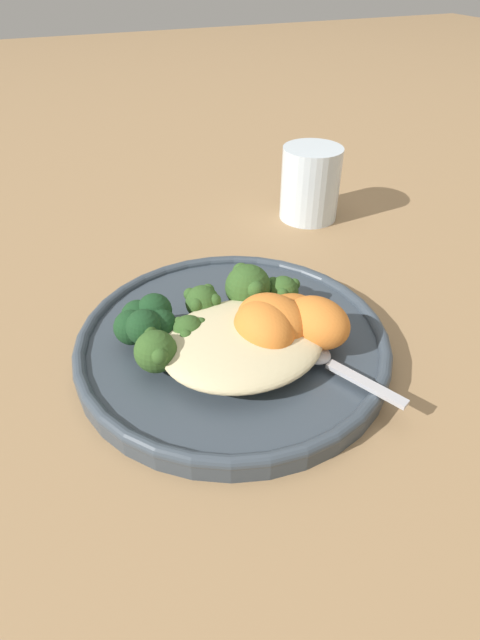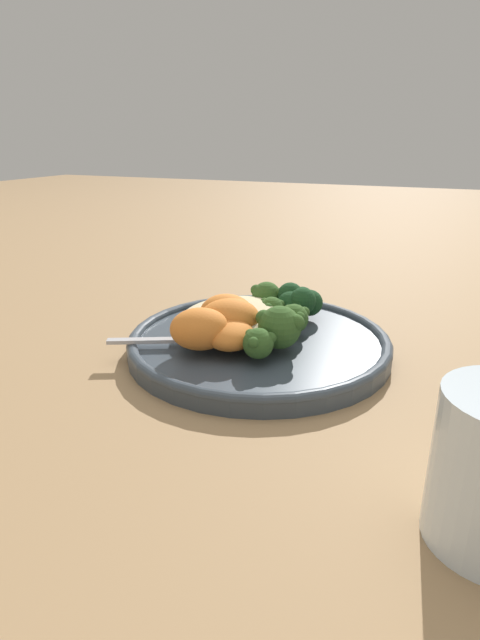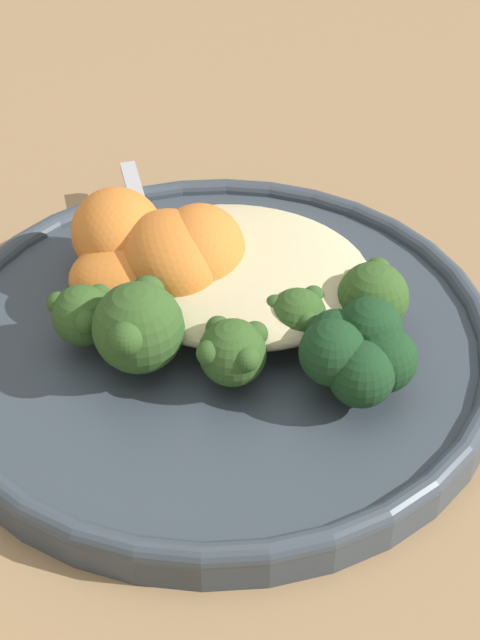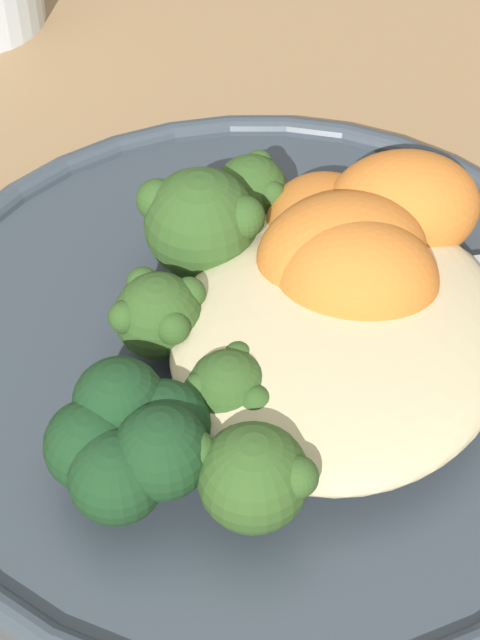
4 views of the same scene
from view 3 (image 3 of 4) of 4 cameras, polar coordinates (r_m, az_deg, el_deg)
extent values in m
plane|color=#9E7A51|center=(0.55, -2.89, -1.93)|extent=(4.00, 4.00, 0.00)
cylinder|color=#38424C|center=(0.54, -1.21, -1.43)|extent=(0.28, 0.28, 0.02)
torus|color=#38424C|center=(0.53, -1.22, -0.79)|extent=(0.28, 0.28, 0.01)
ellipsoid|color=beige|center=(0.54, -0.26, 2.53)|extent=(0.14, 0.12, 0.03)
ellipsoid|color=#9EBC66|center=(0.54, -3.04, 1.44)|extent=(0.09, 0.08, 0.02)
sphere|color=#335623|center=(0.52, -8.41, 0.26)|extent=(0.03, 0.03, 0.03)
sphere|color=#335623|center=(0.52, -7.49, 1.31)|extent=(0.01, 0.01, 0.01)
sphere|color=#335623|center=(0.52, -9.68, 0.89)|extent=(0.01, 0.01, 0.01)
sphere|color=#335623|center=(0.51, -8.22, -0.09)|extent=(0.01, 0.01, 0.01)
ellipsoid|color=#9EBC66|center=(0.54, -1.40, 1.12)|extent=(0.06, 0.10, 0.01)
sphere|color=#335623|center=(0.50, -5.44, -0.40)|extent=(0.04, 0.04, 0.04)
sphere|color=#335623|center=(0.51, -4.94, 1.47)|extent=(0.02, 0.02, 0.02)
sphere|color=#335623|center=(0.48, -6.09, -0.98)|extent=(0.02, 0.02, 0.02)
ellipsoid|color=#9EBC66|center=(0.53, -0.01, 0.78)|extent=(0.03, 0.09, 0.02)
sphere|color=#335623|center=(0.49, -0.40, -1.75)|extent=(0.03, 0.03, 0.03)
sphere|color=#335623|center=(0.49, 0.82, -0.75)|extent=(0.01, 0.01, 0.01)
sphere|color=#335623|center=(0.50, -1.17, -0.46)|extent=(0.01, 0.01, 0.01)
sphere|color=#335623|center=(0.48, -1.66, -1.77)|extent=(0.01, 0.01, 0.01)
sphere|color=#335623|center=(0.48, 0.38, -2.08)|extent=(0.01, 0.01, 0.01)
ellipsoid|color=#9EBC66|center=(0.54, 1.11, 1.47)|extent=(0.06, 0.05, 0.02)
sphere|color=#335623|center=(0.52, 3.13, 0.26)|extent=(0.03, 0.03, 0.03)
sphere|color=#335623|center=(0.52, 3.95, 1.27)|extent=(0.01, 0.01, 0.01)
sphere|color=#335623|center=(0.51, 1.93, 0.87)|extent=(0.01, 0.01, 0.01)
sphere|color=#335623|center=(0.50, 3.57, -0.07)|extent=(0.01, 0.01, 0.01)
ellipsoid|color=#9EBC66|center=(0.54, 3.15, 1.64)|extent=(0.08, 0.04, 0.02)
sphere|color=#335623|center=(0.52, 7.10, 1.20)|extent=(0.04, 0.04, 0.04)
sphere|color=#335623|center=(0.53, 7.34, 2.63)|extent=(0.01, 0.01, 0.01)
sphere|color=#335623|center=(0.51, 6.96, 0.80)|extent=(0.01, 0.01, 0.01)
ellipsoid|color=orange|center=(0.54, -3.60, 3.29)|extent=(0.08, 0.08, 0.04)
ellipsoid|color=orange|center=(0.54, -2.10, 3.65)|extent=(0.06, 0.07, 0.04)
ellipsoid|color=orange|center=(0.56, -6.54, 4.64)|extent=(0.07, 0.08, 0.04)
ellipsoid|color=orange|center=(0.54, -5.82, 2.45)|extent=(0.08, 0.07, 0.03)
sphere|color=#193D1E|center=(0.49, 7.70, -2.10)|extent=(0.03, 0.03, 0.03)
sphere|color=#193D1E|center=(0.50, 6.92, -0.51)|extent=(0.03, 0.03, 0.03)
sphere|color=#193D1E|center=(0.50, 5.19, -1.16)|extent=(0.03, 0.03, 0.03)
sphere|color=#193D1E|center=(0.48, 4.96, -1.74)|extent=(0.03, 0.03, 0.03)
sphere|color=#193D1E|center=(0.48, 6.50, -2.88)|extent=(0.03, 0.03, 0.03)
cube|color=#B7B7BC|center=(0.62, -5.56, 6.61)|extent=(0.04, 0.07, 0.00)
ellipsoid|color=#B7B7BC|center=(0.58, -4.77, 3.98)|extent=(0.04, 0.05, 0.01)
camera|label=1|loc=(0.72, 17.96, 33.54)|focal=28.00mm
camera|label=2|loc=(0.63, -55.70, 9.84)|focal=28.00mm
camera|label=4|loc=(0.49, 36.03, 27.63)|focal=60.00mm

